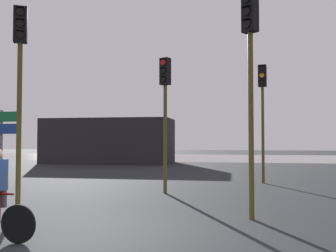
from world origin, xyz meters
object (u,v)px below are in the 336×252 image
at_px(traffic_light_near_left, 20,70).
at_px(traffic_light_near_right, 250,63).
at_px(distant_building, 109,141).
at_px(traffic_light_far_right, 263,101).
at_px(traffic_light_center, 165,99).
at_px(direction_sign_post, 1,139).

height_order(traffic_light_near_left, traffic_light_near_right, same).
bearing_deg(traffic_light_near_right, distant_building, -24.94).
distance_m(traffic_light_far_right, traffic_light_center, 4.89).
relative_size(traffic_light_near_left, direction_sign_post, 1.96).
bearing_deg(distant_building, traffic_light_center, -65.00).
xyz_separation_m(traffic_light_far_right, direction_sign_post, (-7.63, -6.19, -1.55)).
xyz_separation_m(traffic_light_far_right, traffic_light_near_left, (-6.43, -7.24, 0.15)).
bearing_deg(traffic_light_near_left, direction_sign_post, -67.40).
xyz_separation_m(traffic_light_far_right, traffic_light_near_right, (-0.82, -7.18, 0.15)).
xyz_separation_m(traffic_light_near_right, traffic_light_center, (-2.61, 3.71, -0.37)).
relative_size(distant_building, traffic_light_near_left, 1.91).
relative_size(distant_building, traffic_light_far_right, 2.00).
bearing_deg(traffic_light_near_left, traffic_light_center, -154.58).
xyz_separation_m(distant_building, traffic_light_near_right, (9.80, -19.13, 1.80)).
xyz_separation_m(traffic_light_near_left, traffic_light_center, (3.00, 3.77, -0.37)).
height_order(traffic_light_far_right, traffic_light_center, traffic_light_far_right).
bearing_deg(traffic_light_center, traffic_light_far_right, -109.56).
height_order(distant_building, traffic_light_far_right, traffic_light_far_right).
xyz_separation_m(distant_building, traffic_light_center, (7.19, -15.42, 1.43)).
bearing_deg(direction_sign_post, traffic_light_near_right, 173.62).
bearing_deg(traffic_light_far_right, distant_building, -34.76).
relative_size(traffic_light_near_right, direction_sign_post, 1.96).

